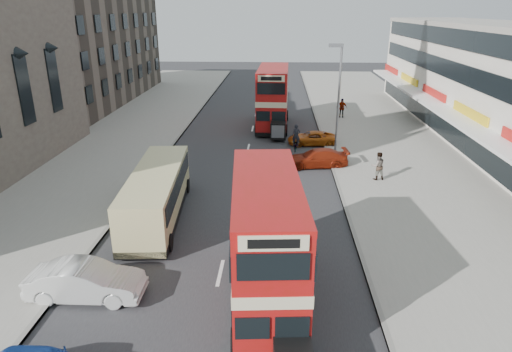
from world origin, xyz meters
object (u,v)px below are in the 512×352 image
at_px(pedestrian_far, 342,108).
at_px(street_lamp, 338,92).
at_px(bus_main, 267,244).
at_px(cyclist, 296,141).
at_px(pedestrian_near, 378,166).
at_px(bus_second, 273,98).
at_px(car_right_a, 317,158).
at_px(car_right_b, 312,138).
at_px(car_left_front, 86,281).
at_px(coach, 157,193).

bearing_deg(pedestrian_far, street_lamp, -91.26).
bearing_deg(bus_main, cyclist, -99.60).
bearing_deg(pedestrian_near, bus_second, -72.16).
distance_m(car_right_a, cyclist, 4.01).
height_order(street_lamp, bus_main, street_lamp).
bearing_deg(bus_second, pedestrian_far, -149.44).
distance_m(bus_main, car_right_b, 21.25).
distance_m(car_left_front, car_right_a, 18.50).
relative_size(street_lamp, car_left_front, 1.87).
relative_size(pedestrian_near, cyclist, 0.90).
height_order(street_lamp, coach, street_lamp).
xyz_separation_m(bus_second, car_right_a, (3.21, -10.95, -2.14)).
bearing_deg(bus_second, car_right_b, 121.79).
bearing_deg(pedestrian_near, street_lamp, -75.48).
xyz_separation_m(street_lamp, cyclist, (-2.79, 1.48, -4.07)).
bearing_deg(coach, street_lamp, 41.78).
bearing_deg(bus_main, car_left_front, -3.80).
height_order(bus_second, cyclist, bus_second).
relative_size(bus_second, coach, 1.04).
relative_size(car_right_a, car_right_b, 1.10).
bearing_deg(cyclist, bus_second, 109.90).
bearing_deg(pedestrian_far, pedestrian_near, -81.50).
height_order(bus_main, cyclist, bus_main).
bearing_deg(car_right_a, car_right_b, 173.70).
bearing_deg(cyclist, car_right_a, -65.85).
height_order(coach, pedestrian_near, coach).
xyz_separation_m(coach, pedestrian_near, (12.57, 5.92, -0.36)).
xyz_separation_m(bus_main, pedestrian_near, (6.70, 12.88, -1.40)).
distance_m(car_right_a, pedestrian_far, 15.14).
xyz_separation_m(street_lamp, car_right_a, (-1.47, -2.30, -4.16)).
relative_size(bus_main, coach, 0.93).
distance_m(pedestrian_near, pedestrian_far, 17.39).
bearing_deg(cyclist, car_right_b, 54.70).
height_order(coach, car_right_a, coach).
bearing_deg(bus_second, bus_main, 91.85).
xyz_separation_m(pedestrian_near, cyclist, (-4.94, 6.47, -0.35)).
bearing_deg(street_lamp, pedestrian_near, -66.68).
bearing_deg(bus_main, street_lamp, -108.69).
bearing_deg(cyclist, coach, -116.62).
bearing_deg(bus_second, coach, 75.18).
relative_size(car_right_b, pedestrian_near, 2.14).
bearing_deg(car_left_front, cyclist, -24.16).
distance_m(car_right_b, cyclist, 2.09).
distance_m(coach, car_left_front, 7.13).
height_order(car_left_front, pedestrian_near, pedestrian_near).
relative_size(coach, pedestrian_near, 5.06).
distance_m(coach, car_right_a, 12.44).
bearing_deg(bus_main, pedestrian_near, -121.87).
height_order(bus_second, car_left_front, bus_second).
distance_m(street_lamp, bus_second, 10.04).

